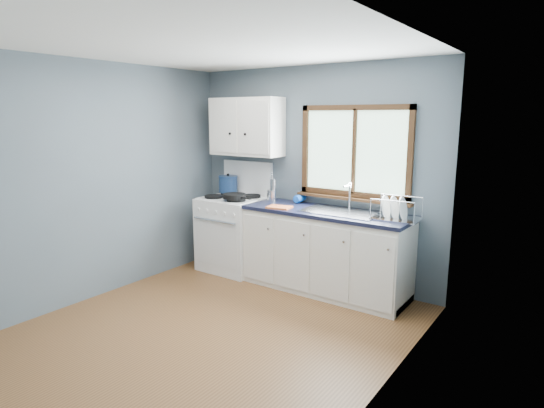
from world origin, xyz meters
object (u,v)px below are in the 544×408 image
Objects in this scene: stockpot at (228,184)px; utensil_crock at (272,195)px; base_cabinets at (325,255)px; gas_range at (234,231)px; dish_rack at (395,213)px; sink at (341,218)px; thermos at (273,190)px; skillet at (235,196)px.

utensil_crock is at bearing -2.08° from stockpot.
stockpot is at bearing 175.46° from base_cabinets.
gas_range is 0.72m from utensil_crock.
stockpot reaches higher than dish_rack.
utensil_crock is at bearing 174.50° from sink.
stockpot is (-1.68, 0.12, 0.21)m from sink.
thermos reaches higher than dish_rack.
sink is at bearing 15.83° from skillet.
utensil_crock is at bearing 12.43° from gas_range.
skillet is 0.92× the size of dish_rack.
sink is 0.99m from utensil_crock.
utensil_crock is 0.07m from thermos.
utensil_crock reaches higher than dish_rack.
dish_rack is (1.57, -0.08, -0.01)m from utensil_crock.
thermos is at bearing 11.54° from gas_range.
thermos is (0.37, 0.28, 0.07)m from skillet.
gas_range is 3.87× the size of utensil_crock.
base_cabinets is 0.99m from utensil_crock.
base_cabinets is at bearing 0.82° from gas_range.
skillet is at bearing -141.15° from utensil_crock.
thermos is at bearing 173.44° from dish_rack.
gas_range is 1.31m from base_cabinets.
gas_range is 0.74× the size of base_cabinets.
thermos is (0.03, -0.00, 0.06)m from utensil_crock.
sink is at bearing 0.71° from gas_range.
gas_range is 0.62m from stockpot.
gas_range is 1.62× the size of sink.
thermos is at bearing 44.31° from skillet.
skillet is at bearing -172.06° from sink.
stockpot reaches higher than base_cabinets.
stockpot is at bearing 147.79° from skillet.
sink is 1.79× the size of dish_rack.
dish_rack is at bearing 1.45° from sink.
utensil_crock is (-0.98, 0.09, 0.13)m from sink.
thermos is at bearing -4.85° from utensil_crock.
sink is (1.49, 0.02, 0.37)m from gas_range.
dish_rack is at bearing -2.89° from utensil_crock.
thermos reaches higher than base_cabinets.
base_cabinets is 4.27× the size of skillet.
sink reaches higher than skillet.
gas_range is at bearing 177.20° from dish_rack.
stockpot is 0.71m from utensil_crock.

